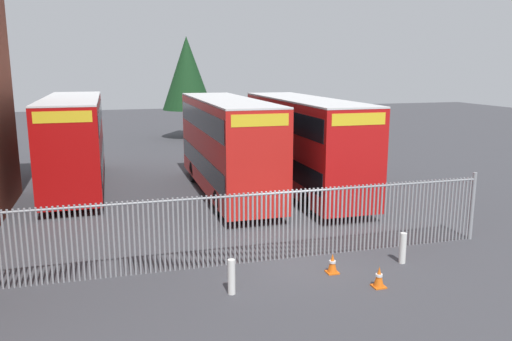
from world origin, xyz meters
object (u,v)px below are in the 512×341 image
double_decker_bus_behind_fence_left (227,143)px  traffic_cone_mid_forecourt (332,264)px  bollard_center_front (403,248)px  bollard_near_left (231,277)px  double_decker_bus_behind_fence_right (74,139)px  traffic_cone_by_gate (379,277)px  double_decker_bus_near_gate (304,142)px

double_decker_bus_behind_fence_left → traffic_cone_mid_forecourt: 10.19m
double_decker_bus_behind_fence_left → bollard_center_front: bearing=-71.8°
double_decker_bus_behind_fence_left → bollard_near_left: size_ratio=11.38×
bollard_center_front → traffic_cone_mid_forecourt: bearing=-177.0°
double_decker_bus_behind_fence_right → traffic_cone_mid_forecourt: 15.32m
double_decker_bus_behind_fence_right → double_decker_bus_behind_fence_left: bearing=-24.9°
traffic_cone_by_gate → double_decker_bus_near_gate: bearing=80.0°
traffic_cone_by_gate → traffic_cone_mid_forecourt: size_ratio=1.00×
bollard_near_left → traffic_cone_by_gate: (3.93, -0.70, -0.19)m
bollard_near_left → traffic_cone_mid_forecourt: (3.12, 0.54, -0.19)m
double_decker_bus_behind_fence_left → bollard_center_front: 10.50m
double_decker_bus_near_gate → bollard_near_left: bearing=-120.5°
double_decker_bus_near_gate → bollard_near_left: size_ratio=11.38×
double_decker_bus_near_gate → traffic_cone_by_gate: 10.90m
double_decker_bus_behind_fence_left → bollard_center_front: (3.21, -9.80, -1.95)m
double_decker_bus_behind_fence_right → traffic_cone_mid_forecourt: (7.66, -13.09, -2.13)m
bollard_near_left → bollard_center_front: same height
double_decker_bus_behind_fence_right → bollard_near_left: bearing=-71.6°
traffic_cone_by_gate → double_decker_bus_behind_fence_right: bearing=120.6°
double_decker_bus_near_gate → double_decker_bus_behind_fence_left: 3.58m
traffic_cone_mid_forecourt → double_decker_bus_near_gate: bearing=73.9°
double_decker_bus_near_gate → double_decker_bus_behind_fence_left: same height
double_decker_bus_behind_fence_right → bollard_center_front: bearing=-52.3°
bollard_center_front → double_decker_bus_behind_fence_left: bearing=108.2°
double_decker_bus_behind_fence_left → traffic_cone_mid_forecourt: bearing=-85.1°
traffic_cone_mid_forecourt → traffic_cone_by_gate: bearing=-56.7°
double_decker_bus_behind_fence_left → traffic_cone_mid_forecourt: size_ratio=18.32×
bollard_near_left → traffic_cone_by_gate: bearing=-10.0°
double_decker_bus_behind_fence_left → double_decker_bus_near_gate: bearing=-10.2°
double_decker_bus_behind_fence_right → traffic_cone_by_gate: double_decker_bus_behind_fence_right is taller
double_decker_bus_near_gate → traffic_cone_mid_forecourt: double_decker_bus_near_gate is taller
bollard_near_left → double_decker_bus_near_gate: bearing=59.5°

